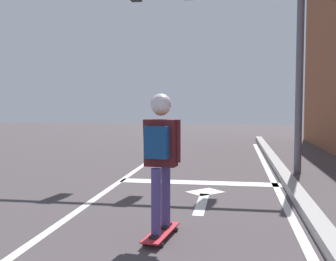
{
  "coord_description": "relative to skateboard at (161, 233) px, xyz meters",
  "views": [
    {
      "loc": [
        2.15,
        0.37,
        1.58
      ],
      "look_at": [
        0.97,
        7.77,
        1.06
      ],
      "focal_mm": 44.0,
      "sensor_mm": 36.0,
      "label": 1
    }
  ],
  "objects": [
    {
      "name": "lane_line_center",
      "position": [
        -1.41,
        1.03,
        -0.07
      ],
      "size": [
        0.12,
        20.0,
        0.01
      ],
      "primitive_type": "cube",
      "color": "silver",
      "rests_on": "ground"
    },
    {
      "name": "lane_line_curbside",
      "position": [
        1.62,
        1.03,
        -0.07
      ],
      "size": [
        0.12,
        20.0,
        0.01
      ],
      "primitive_type": "cube",
      "color": "silver",
      "rests_on": "ground"
    },
    {
      "name": "stop_bar",
      "position": [
        0.18,
        3.38,
        -0.07
      ],
      "size": [
        3.17,
        0.4,
        0.01
      ],
      "primitive_type": "cube",
      "color": "silver",
      "rests_on": "ground"
    },
    {
      "name": "lane_arrow_stem",
      "position": [
        0.34,
        1.71,
        -0.07
      ],
      "size": [
        0.16,
        1.4,
        0.01
      ],
      "primitive_type": "cube",
      "color": "silver",
      "rests_on": "ground"
    },
    {
      "name": "lane_arrow_head",
      "position": [
        0.34,
        2.56,
        -0.07
      ],
      "size": [
        0.71,
        0.71,
        0.01
      ],
      "primitive_type": "cube",
      "rotation": [
        0.0,
        0.0,
        0.79
      ],
      "color": "silver",
      "rests_on": "ground"
    },
    {
      "name": "curb_strip",
      "position": [
        1.87,
        1.03,
        0.0
      ],
      "size": [
        0.24,
        24.0,
        0.14
      ],
      "primitive_type": "cube",
      "color": "#9E9997",
      "rests_on": "ground"
    },
    {
      "name": "skateboard",
      "position": [
        0.0,
        0.0,
        0.0
      ],
      "size": [
        0.33,
        0.86,
        0.08
      ],
      "color": "red",
      "rests_on": "ground"
    },
    {
      "name": "skater",
      "position": [
        -0.0,
        -0.02,
        1.01
      ],
      "size": [
        0.44,
        0.61,
        1.59
      ],
      "color": "#463977",
      "rests_on": "skateboard"
    },
    {
      "name": "traffic_signal_mast",
      "position": [
        0.73,
        4.88,
        3.57
      ],
      "size": [
        5.01,
        0.34,
        4.9
      ],
      "color": "#5B5663",
      "rests_on": "ground"
    }
  ]
}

